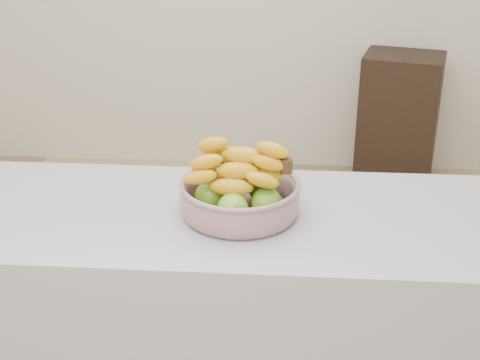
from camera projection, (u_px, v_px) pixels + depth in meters
name	position (u px, v px, depth m)	size (l,w,h in m)	color
counter	(162.00, 342.00, 2.02)	(2.00, 0.60, 0.90)	#97969E
cabinet	(398.00, 121.00, 3.96)	(0.44, 0.35, 0.80)	black
fruit_bowl	(240.00, 193.00, 1.79)	(0.32, 0.32, 0.20)	#8791A2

